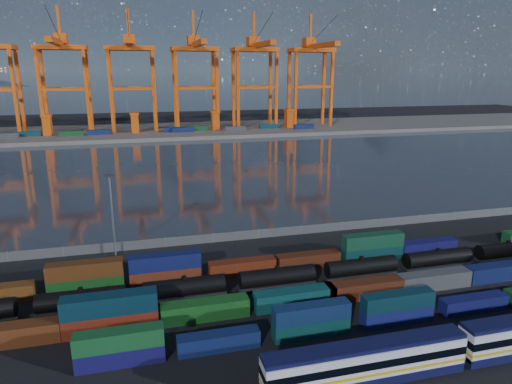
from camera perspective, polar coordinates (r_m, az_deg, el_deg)
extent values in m
plane|color=black|center=(76.34, 5.86, -13.01)|extent=(700.00, 700.00, 0.00)
plane|color=#29323C|center=(173.38, -6.30, 3.03)|extent=(700.00, 700.00, 0.00)
cube|color=#514F4C|center=(276.17, -9.59, 7.59)|extent=(700.00, 70.00, 2.00)
cone|color=#1E2630|center=(1689.15, -7.47, 21.52)|extent=(1040.00, 1040.00, 460.00)
cone|color=#1E2630|center=(1782.91, 6.26, 19.91)|extent=(960.00, 960.00, 380.00)
cone|color=#1E2630|center=(1930.69, 16.48, 17.84)|extent=(840.00, 840.00, 300.00)
cube|color=silver|center=(58.10, 13.54, -19.93)|extent=(24.97, 3.00, 3.80)
cube|color=#0E1034|center=(59.25, 13.42, -21.51)|extent=(24.97, 3.06, 1.20)
cube|color=#0E1034|center=(56.91, 13.68, -18.15)|extent=(24.97, 2.70, 0.50)
cube|color=gold|center=(58.55, 13.49, -20.57)|extent=(25.00, 3.09, 0.36)
cube|color=black|center=(57.87, 13.57, -19.60)|extent=(25.00, 3.09, 1.00)
cube|color=black|center=(63.61, 20.81, -19.93)|extent=(3.00, 2.00, 0.70)
cube|color=black|center=(68.39, 26.96, -17.99)|extent=(3.00, 2.00, 0.70)
cube|color=#131050|center=(62.95, -16.58, -19.02)|extent=(10.91, 2.22, 2.36)
cube|color=#165528|center=(61.68, -16.75, -17.19)|extent=(10.91, 2.22, 2.36)
cube|color=#101D51|center=(63.43, -4.70, -18.09)|extent=(10.91, 2.22, 2.36)
cube|color=#0A3838|center=(66.46, 6.90, -16.47)|extent=(10.91, 2.22, 2.36)
cube|color=navy|center=(65.26, 6.96, -14.70)|extent=(10.91, 2.22, 2.36)
cube|color=navy|center=(71.92, 17.17, -14.47)|extent=(10.91, 2.22, 2.36)
cube|color=#0B2F3B|center=(70.81, 17.32, -12.80)|extent=(10.91, 2.22, 2.36)
cube|color=#111556|center=(79.17, 25.52, -12.47)|extent=(10.91, 2.22, 2.36)
cube|color=#5E2B12|center=(72.06, -28.44, -15.45)|extent=(13.01, 2.64, 2.82)
cube|color=maroon|center=(69.89, -17.63, -15.21)|extent=(13.01, 2.64, 2.82)
cube|color=#0B2A3B|center=(68.55, -17.82, -13.17)|extent=(13.01, 2.64, 2.82)
cube|color=#17571C|center=(70.17, -6.35, -14.41)|extent=(13.01, 2.64, 2.82)
cube|color=#0E4549|center=(73.13, 4.89, -13.07)|extent=(13.01, 2.64, 2.82)
cube|color=#512110|center=(77.55, 13.36, -11.72)|extent=(13.01, 2.64, 2.82)
cube|color=#474B4D|center=(84.04, 21.32, -10.22)|extent=(13.01, 2.64, 2.82)
cube|color=#101B52|center=(92.11, 28.12, -8.76)|extent=(13.01, 2.64, 2.82)
cube|color=#124415|center=(82.36, -20.42, -10.73)|extent=(12.14, 2.47, 2.63)
cube|color=#542B10|center=(81.29, -20.59, -9.05)|extent=(12.14, 2.47, 2.63)
cube|color=#602613|center=(81.84, -11.21, -10.19)|extent=(12.14, 2.47, 2.63)
cube|color=#101852|center=(80.77, -11.30, -8.50)|extent=(12.14, 2.47, 2.63)
cube|color=maroon|center=(83.50, -1.71, -9.36)|extent=(12.14, 2.47, 2.63)
cube|color=#4D1E0F|center=(86.97, 6.59, -8.43)|extent=(12.14, 2.47, 2.63)
cube|color=#0A3638|center=(92.29, 14.30, -7.39)|extent=(12.14, 2.47, 2.63)
cube|color=#12472C|center=(91.34, 14.41, -5.87)|extent=(12.14, 2.47, 2.63)
cube|color=#131159|center=(98.62, 20.64, -6.44)|extent=(12.14, 2.47, 2.63)
cube|color=black|center=(78.65, -29.08, -13.85)|extent=(2.48, 1.79, 0.60)
cylinder|color=black|center=(75.57, -20.99, -12.36)|extent=(12.91, 2.88, 2.88)
cylinder|color=black|center=(74.88, -21.10, -11.28)|extent=(0.79, 0.79, 0.50)
cube|color=black|center=(76.29, -20.88, -13.43)|extent=(13.41, 1.99, 0.40)
cube|color=black|center=(77.17, -24.24, -13.79)|extent=(2.48, 1.79, 0.60)
cube|color=black|center=(76.03, -17.41, -13.55)|extent=(2.48, 1.79, 0.60)
cylinder|color=black|center=(75.15, -8.95, -11.64)|extent=(12.91, 2.88, 2.88)
cylinder|color=black|center=(74.46, -9.00, -10.55)|extent=(0.79, 0.79, 0.50)
cube|color=black|center=(75.88, -8.90, -12.71)|extent=(13.41, 1.99, 0.40)
cube|color=black|center=(75.86, -12.33, -13.24)|extent=(2.48, 1.79, 0.60)
cube|color=black|center=(76.53, -5.47, -12.67)|extent=(2.48, 1.79, 0.60)
cylinder|color=black|center=(77.88, 2.65, -10.46)|extent=(12.91, 2.88, 2.88)
cylinder|color=black|center=(77.21, 2.67, -9.40)|extent=(0.79, 0.79, 0.50)
cube|color=black|center=(78.58, 2.64, -11.51)|extent=(13.41, 1.99, 0.40)
cube|color=black|center=(77.67, -0.59, -12.16)|extent=(2.48, 1.79, 0.60)
cube|color=black|center=(80.08, 5.75, -11.36)|extent=(2.48, 1.79, 0.60)
cylinder|color=black|center=(83.45, 13.00, -9.05)|extent=(12.91, 2.88, 2.88)
cylinder|color=black|center=(82.82, 13.07, -8.05)|extent=(0.79, 0.79, 0.50)
cube|color=black|center=(84.10, 12.94, -10.04)|extent=(13.41, 1.99, 0.40)
cube|color=black|center=(82.42, 10.11, -10.73)|extent=(2.48, 1.79, 0.60)
cube|color=black|center=(86.31, 15.60, -9.84)|extent=(2.48, 1.79, 0.60)
cylinder|color=black|center=(91.33, 21.74, -7.62)|extent=(12.91, 2.88, 2.88)
cylinder|color=black|center=(90.76, 21.84, -6.69)|extent=(0.79, 0.79, 0.50)
cube|color=black|center=(91.93, 21.65, -8.53)|extent=(13.41, 1.99, 0.40)
cube|color=black|center=(89.62, 19.28, -9.19)|extent=(2.48, 1.79, 0.60)
cube|color=black|center=(94.69, 23.84, -8.34)|extent=(2.48, 1.79, 0.60)
cylinder|color=black|center=(101.00, 28.91, -6.30)|extent=(12.91, 2.88, 2.88)
cylinder|color=black|center=(100.48, 29.02, -5.46)|extent=(0.79, 0.79, 0.50)
cube|color=black|center=(101.54, 28.80, -7.14)|extent=(13.41, 1.99, 0.40)
cube|color=black|center=(98.76, 26.86, -7.74)|extent=(2.48, 1.79, 0.60)
cube|color=#595B5E|center=(100.31, 0.29, -5.26)|extent=(160.00, 0.06, 2.00)
cylinder|color=slate|center=(100.62, -28.64, -7.07)|extent=(0.12, 0.12, 2.20)
cylinder|color=slate|center=(98.54, -22.97, -6.83)|extent=(0.12, 0.12, 2.20)
cylinder|color=slate|center=(97.45, -17.13, -6.52)|extent=(0.12, 0.12, 2.20)
cylinder|color=slate|center=(97.38, -11.22, -6.14)|extent=(0.12, 0.12, 2.20)
cylinder|color=slate|center=(98.33, -5.38, -5.69)|extent=(0.12, 0.12, 2.20)
cylinder|color=slate|center=(100.28, 0.29, -5.20)|extent=(0.12, 0.12, 2.20)
cylinder|color=slate|center=(103.16, 5.68, -4.69)|extent=(0.12, 0.12, 2.20)
cylinder|color=slate|center=(106.91, 10.73, -4.17)|extent=(0.12, 0.12, 2.20)
cylinder|color=slate|center=(111.42, 15.40, -3.67)|extent=(0.12, 0.12, 2.20)
cylinder|color=slate|center=(116.63, 19.67, -3.18)|extent=(0.12, 0.12, 2.20)
cylinder|color=slate|center=(122.43, 23.56, -2.72)|extent=(0.12, 0.12, 2.20)
cylinder|color=slate|center=(128.74, 27.07, -2.29)|extent=(0.12, 0.12, 2.20)
cylinder|color=slate|center=(93.31, -17.49, -3.01)|extent=(0.36, 0.36, 16.00)
cube|color=black|center=(91.18, -17.90, 1.95)|extent=(1.60, 0.40, 0.60)
cube|color=#E75410|center=(268.51, -27.92, 10.71)|extent=(1.67, 1.67, 47.05)
cube|color=#E75410|center=(280.75, -27.36, 10.90)|extent=(1.67, 1.67, 47.05)
cube|color=#E75410|center=(266.12, -25.36, 10.98)|extent=(1.67, 1.67, 47.05)
cube|color=#E75410|center=(278.46, -24.91, 11.15)|extent=(1.67, 1.67, 47.05)
cube|color=#E75410|center=(263.02, -20.35, 11.45)|extent=(1.67, 1.67, 47.05)
cube|color=#E75410|center=(275.50, -20.12, 11.59)|extent=(1.67, 1.67, 47.05)
cube|color=#E75410|center=(264.22, -22.93, 11.73)|extent=(23.00, 1.46, 1.46)
cube|color=#E75410|center=(276.65, -22.58, 11.87)|extent=(23.00, 1.46, 1.46)
cube|color=#E75410|center=(270.49, -23.22, 16.26)|extent=(26.14, 14.64, 2.30)
cube|color=#E75410|center=(258.17, -23.66, 16.80)|extent=(3.14, 50.18, 2.61)
cube|color=#E75410|center=(274.86, -23.20, 17.22)|extent=(6.27, 8.36, 5.23)
cube|color=#E75410|center=(273.37, -23.44, 18.87)|extent=(1.25, 1.25, 16.73)
cylinder|color=black|center=(256.17, -23.93, 18.45)|extent=(0.25, 43.03, 14.20)
cube|color=#E75410|center=(262.19, -17.70, 11.66)|extent=(1.67, 1.67, 47.05)
cube|color=#E75410|center=(274.71, -17.58, 11.80)|extent=(1.67, 1.67, 47.05)
cube|color=#E75410|center=(262.13, -12.57, 12.00)|extent=(1.67, 1.67, 47.05)
cube|color=#E75410|center=(274.65, -12.69, 12.12)|extent=(1.67, 1.67, 47.05)
cube|color=#E75410|center=(261.81, -15.17, 12.36)|extent=(23.00, 1.46, 1.46)
cube|color=#E75410|center=(274.34, -15.17, 12.46)|extent=(23.00, 1.46, 1.46)
cube|color=#E75410|center=(268.13, -15.49, 16.92)|extent=(26.14, 14.64, 2.30)
cube|color=#E75410|center=(255.69, -15.54, 17.51)|extent=(3.14, 50.18, 2.61)
cube|color=#E75410|center=(272.54, -15.56, 17.87)|extent=(6.27, 8.36, 5.23)
cube|color=#E75410|center=(271.03, -15.68, 19.55)|extent=(1.25, 1.25, 16.73)
cylinder|color=black|center=(253.68, -15.67, 19.19)|extent=(0.25, 43.03, 14.20)
cube|color=#E75410|center=(262.90, -9.90, 12.14)|extent=(1.67, 1.67, 47.05)
cube|color=#E75410|center=(275.38, -10.14, 12.26)|extent=(1.67, 1.67, 47.05)
cube|color=#E75410|center=(265.88, -4.85, 12.34)|extent=(1.67, 1.67, 47.05)
cube|color=#E75410|center=(278.24, -5.30, 12.45)|extent=(1.67, 1.67, 47.05)
cube|color=#E75410|center=(264.04, -7.38, 12.76)|extent=(23.00, 1.46, 1.46)
cube|color=#E75410|center=(276.48, -7.73, 12.85)|extent=(23.00, 1.46, 1.46)
cube|color=#E75410|center=(270.31, -7.72, 17.29)|extent=(26.14, 14.64, 2.30)
cube|color=#E75410|center=(257.99, -7.37, 17.88)|extent=(3.14, 50.18, 2.61)
cube|color=#E75410|center=(274.69, -7.87, 18.23)|extent=(6.27, 8.36, 5.23)
cube|color=#E75410|center=(273.19, -7.87, 19.90)|extent=(1.25, 1.25, 16.73)
cylinder|color=black|center=(255.99, -7.34, 19.55)|extent=(0.25, 43.03, 14.20)
cube|color=#E75410|center=(268.21, -2.26, 12.40)|extent=(1.67, 1.67, 47.05)
cube|color=#E75410|center=(280.46, -2.83, 12.51)|extent=(1.67, 1.67, 47.05)
cube|color=#E75410|center=(274.09, 2.55, 12.46)|extent=(1.67, 1.67, 47.05)
cube|color=#E75410|center=(286.09, 1.79, 12.57)|extent=(1.67, 1.67, 47.05)
cube|color=#E75410|center=(270.83, 0.17, 12.94)|extent=(23.00, 1.46, 1.46)
cube|color=#E75410|center=(282.96, -0.50, 13.03)|extent=(23.00, 1.46, 1.46)
cube|color=#E75410|center=(276.94, -0.17, 17.36)|extent=(26.14, 14.64, 2.30)
cube|color=#E75410|center=(264.92, 0.54, 17.92)|extent=(3.14, 50.18, 2.61)
cube|color=#E75410|center=(281.22, -0.40, 18.29)|extent=(6.27, 8.36, 5.23)
cube|color=#E75410|center=(279.75, -0.29, 19.92)|extent=(1.25, 1.25, 16.73)
cylinder|color=black|center=(262.98, 0.70, 19.54)|extent=(0.25, 43.03, 14.20)
cube|color=#E75410|center=(277.87, 4.97, 12.45)|extent=(1.67, 1.67, 47.05)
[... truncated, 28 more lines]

